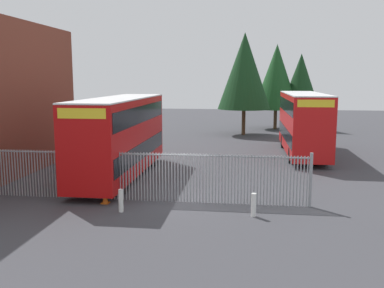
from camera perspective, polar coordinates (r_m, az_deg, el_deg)
ground_plane at (r=26.82m, az=1.11°, el=-2.93°), size 100.00×100.00×0.00m
palisade_fence at (r=19.14m, az=-6.46°, el=-4.15°), size 14.66×0.14×2.35m
double_decker_bus_near_gate at (r=23.62m, az=-9.61°, el=1.32°), size 2.54×10.81×4.42m
double_decker_bus_behind_fence_left at (r=31.40m, az=14.71°, el=2.98°), size 2.54×10.81×4.42m
bollard_near_left at (r=17.84m, az=-9.53°, el=-7.52°), size 0.20×0.20×0.95m
bollard_center_front at (r=17.20m, az=8.28°, el=-8.11°), size 0.20×0.20×0.95m
traffic_cone_by_gate at (r=19.19m, az=-11.60°, el=-6.98°), size 0.34×0.34×0.59m
tree_tall_back at (r=46.91m, az=11.29°, el=8.84°), size 4.83×4.83×9.07m
tree_short_side at (r=41.43m, az=7.07°, el=9.70°), size 5.08×5.08×9.78m
tree_mid_row at (r=47.50m, az=14.40°, el=8.09°), size 4.20×4.20×8.09m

